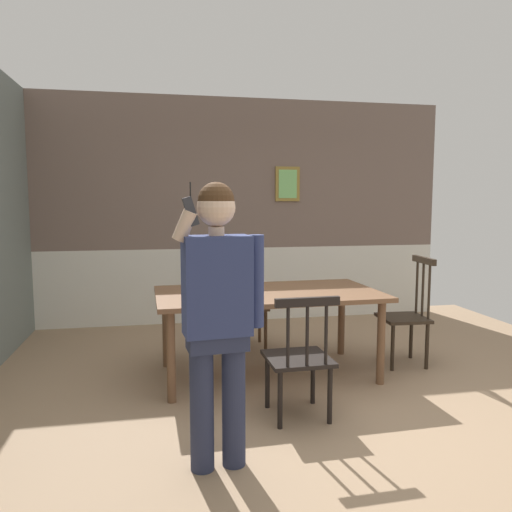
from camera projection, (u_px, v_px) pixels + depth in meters
The scene contains 7 objects.
ground_plane at pixel (312, 413), 3.71m from camera, with size 6.67×6.67×0.00m, color #9E7F60.
room_back_partition at pixel (243, 215), 6.52m from camera, with size 5.36×0.17×2.89m.
dining_table at pixel (268, 300), 4.45m from camera, with size 2.01×1.13×0.77m.
chair_near_window at pixel (299, 357), 3.58m from camera, with size 0.47×0.47×0.92m.
chair_by_doorway at pixel (247, 304), 5.38m from camera, with size 0.40×0.40×0.97m.
chair_at_table_head at pixel (407, 314), 4.78m from camera, with size 0.45×0.45×1.05m.
person_figure at pixel (218, 308), 2.85m from camera, with size 0.54×0.24×1.68m.
Camera 1 is at (-1.10, -3.41, 1.57)m, focal length 34.79 mm.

